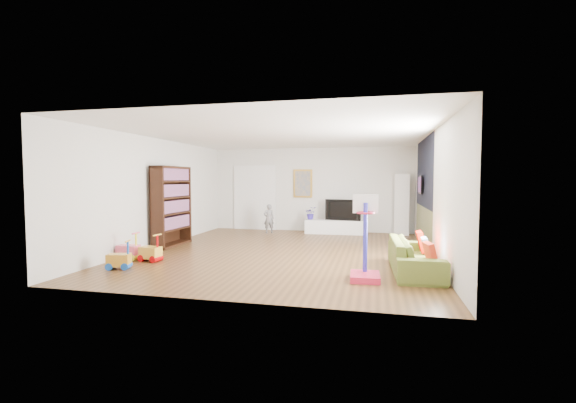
% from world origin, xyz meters
% --- Properties ---
extents(floor, '(6.50, 7.50, 0.00)m').
position_xyz_m(floor, '(0.00, 0.00, 0.00)').
color(floor, brown).
rests_on(floor, ground).
extents(ceiling, '(6.50, 7.50, 0.00)m').
position_xyz_m(ceiling, '(0.00, 0.00, 2.70)').
color(ceiling, white).
rests_on(ceiling, ground).
extents(wall_back, '(6.50, 0.00, 2.70)m').
position_xyz_m(wall_back, '(0.00, 3.75, 1.35)').
color(wall_back, silver).
rests_on(wall_back, ground).
extents(wall_front, '(6.50, 0.00, 2.70)m').
position_xyz_m(wall_front, '(0.00, -3.75, 1.35)').
color(wall_front, white).
rests_on(wall_front, ground).
extents(wall_left, '(0.00, 7.50, 2.70)m').
position_xyz_m(wall_left, '(-3.25, 0.00, 1.35)').
color(wall_left, silver).
rests_on(wall_left, ground).
extents(wall_right, '(0.00, 7.50, 2.70)m').
position_xyz_m(wall_right, '(3.25, 0.00, 1.35)').
color(wall_right, white).
rests_on(wall_right, ground).
extents(navy_accent, '(0.01, 3.20, 1.70)m').
position_xyz_m(navy_accent, '(3.23, 1.40, 1.85)').
color(navy_accent, black).
rests_on(navy_accent, wall_right).
extents(olive_wainscot, '(0.01, 3.20, 1.00)m').
position_xyz_m(olive_wainscot, '(3.23, 1.40, 0.50)').
color(olive_wainscot, brown).
rests_on(olive_wainscot, wall_right).
extents(doorway, '(1.45, 0.06, 2.10)m').
position_xyz_m(doorway, '(-1.90, 3.71, 1.05)').
color(doorway, white).
rests_on(doorway, ground).
extents(painting_back, '(0.62, 0.06, 0.92)m').
position_xyz_m(painting_back, '(-0.25, 3.71, 1.55)').
color(painting_back, gold).
rests_on(painting_back, wall_back).
extents(artwork_right, '(0.04, 0.56, 0.46)m').
position_xyz_m(artwork_right, '(3.17, 1.60, 1.55)').
color(artwork_right, '#7F3F8C').
rests_on(artwork_right, wall_right).
extents(media_console, '(1.85, 0.52, 0.43)m').
position_xyz_m(media_console, '(0.86, 3.23, 0.21)').
color(media_console, white).
rests_on(media_console, ground).
extents(tall_cabinet, '(0.45, 0.45, 1.85)m').
position_xyz_m(tall_cabinet, '(2.85, 3.47, 0.92)').
color(tall_cabinet, white).
rests_on(tall_cabinet, ground).
extents(bookshelf, '(0.38, 1.38, 2.01)m').
position_xyz_m(bookshelf, '(-2.97, 0.18, 1.01)').
color(bookshelf, black).
rests_on(bookshelf, ground).
extents(sofa, '(0.87, 2.07, 0.60)m').
position_xyz_m(sofa, '(2.77, -1.41, 0.30)').
color(sofa, '#5C6B27').
rests_on(sofa, ground).
extents(basketball_hoop, '(0.52, 0.62, 1.44)m').
position_xyz_m(basketball_hoop, '(1.90, -2.17, 0.72)').
color(basketball_hoop, '#C62040').
rests_on(basketball_hoop, ground).
extents(ride_on_yellow, '(0.46, 0.32, 0.56)m').
position_xyz_m(ride_on_yellow, '(-2.44, -1.64, 0.28)').
color(ride_on_yellow, gold).
rests_on(ride_on_yellow, ground).
extents(ride_on_orange, '(0.45, 0.35, 0.54)m').
position_xyz_m(ride_on_orange, '(-2.63, -2.39, 0.27)').
color(ride_on_orange, gold).
rests_on(ride_on_orange, ground).
extents(ride_on_pink, '(0.43, 0.27, 0.58)m').
position_xyz_m(ride_on_pink, '(-2.98, -1.60, 0.29)').
color(ride_on_pink, '#F85779').
rests_on(ride_on_pink, ground).
extents(child, '(0.40, 0.35, 0.91)m').
position_xyz_m(child, '(-1.18, 2.91, 0.46)').
color(child, slate).
rests_on(child, ground).
extents(tv, '(1.12, 0.38, 0.64)m').
position_xyz_m(tv, '(1.12, 3.26, 0.75)').
color(tv, black).
rests_on(tv, media_console).
extents(vase_plant, '(0.43, 0.40, 0.40)m').
position_xyz_m(vase_plant, '(0.09, 3.24, 0.63)').
color(vase_plant, '#312195').
rests_on(vase_plant, media_console).
extents(pillow_left, '(0.16, 0.36, 0.35)m').
position_xyz_m(pillow_left, '(2.95, -2.02, 0.47)').
color(pillow_left, red).
rests_on(pillow_left, sofa).
extents(pillow_center, '(0.10, 0.35, 0.35)m').
position_xyz_m(pillow_center, '(2.96, -1.45, 0.47)').
color(pillow_center, silver).
rests_on(pillow_center, sofa).
extents(pillow_right, '(0.11, 0.40, 0.40)m').
position_xyz_m(pillow_right, '(2.94, -0.81, 0.47)').
color(pillow_right, '#C70E00').
rests_on(pillow_right, sofa).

